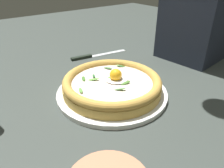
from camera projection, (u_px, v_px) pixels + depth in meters
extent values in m
cube|color=#353C38|center=(110.00, 101.00, 0.58)|extent=(2.40, 2.40, 0.03)
cylinder|color=white|center=(112.00, 92.00, 0.59)|extent=(0.30, 0.30, 0.01)
cylinder|color=gold|center=(112.00, 87.00, 0.58)|extent=(0.26, 0.26, 0.02)
torus|color=gold|center=(112.00, 81.00, 0.57)|extent=(0.26, 0.26, 0.02)
cylinder|color=silver|center=(112.00, 82.00, 0.57)|extent=(0.22, 0.22, 0.00)
ellipsoid|color=white|center=(116.00, 78.00, 0.58)|extent=(0.07, 0.06, 0.01)
sphere|color=yellow|center=(116.00, 75.00, 0.57)|extent=(0.03, 0.03, 0.03)
ellipsoid|color=#457A39|center=(120.00, 89.00, 0.53)|extent=(0.03, 0.03, 0.01)
ellipsoid|color=#487F39|center=(120.00, 66.00, 0.65)|extent=(0.03, 0.03, 0.01)
ellipsoid|color=#276830|center=(94.00, 76.00, 0.59)|extent=(0.03, 0.02, 0.01)
ellipsoid|color=#447529|center=(126.00, 83.00, 0.56)|extent=(0.01, 0.03, 0.01)
ellipsoid|color=#5C9841|center=(81.00, 90.00, 0.52)|extent=(0.03, 0.02, 0.01)
ellipsoid|color=#629C4D|center=(108.00, 77.00, 0.59)|extent=(0.03, 0.02, 0.01)
ellipsoid|color=#407229|center=(84.00, 79.00, 0.58)|extent=(0.03, 0.02, 0.01)
ellipsoid|color=#479035|center=(117.00, 73.00, 0.61)|extent=(0.01, 0.02, 0.01)
ellipsoid|color=#619F3F|center=(94.00, 79.00, 0.57)|extent=(0.03, 0.03, 0.01)
ellipsoid|color=#376934|center=(108.00, 68.00, 0.64)|extent=(0.03, 0.02, 0.01)
cube|color=silver|center=(108.00, 53.00, 0.86)|extent=(0.04, 0.15, 0.00)
cube|color=black|center=(81.00, 57.00, 0.81)|extent=(0.03, 0.08, 0.01)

